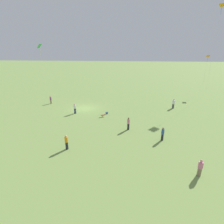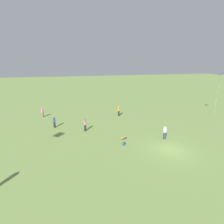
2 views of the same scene
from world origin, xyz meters
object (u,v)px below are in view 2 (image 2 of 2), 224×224
(person_1, at_px, (119,111))
(picnic_bag_0, at_px, (124,144))
(person_6, at_px, (54,122))
(dog_0, at_px, (123,138))
(person_4, at_px, (42,113))
(kite_0, at_px, (220,75))
(person_5, at_px, (165,133))
(person_3, at_px, (85,125))

(person_1, relative_size, picnic_bag_0, 4.31)
(person_6, relative_size, dog_0, 2.26)
(person_4, xyz_separation_m, picnic_bag_0, (-15.00, -10.32, -0.66))
(kite_0, bearing_deg, person_1, -12.12)
(person_4, relative_size, person_5, 0.95)
(person_1, height_order, picnic_bag_0, person_1)
(person_1, bearing_deg, picnic_bag_0, 160.57)
(picnic_bag_0, bearing_deg, kite_0, -72.65)
(person_3, bearing_deg, kite_0, 86.54)
(person_1, relative_size, person_3, 0.97)
(person_3, relative_size, person_4, 1.09)
(kite_0, distance_m, dog_0, 21.45)
(person_6, xyz_separation_m, picnic_bag_0, (-8.64, -8.10, -0.73))
(person_3, xyz_separation_m, dog_0, (-4.55, -4.25, -0.61))
(kite_0, relative_size, dog_0, 10.09)
(dog_0, bearing_deg, person_1, -46.73)
(person_1, bearing_deg, person_3, 125.50)
(person_3, relative_size, kite_0, 0.23)
(person_3, height_order, person_5, person_3)
(person_3, bearing_deg, person_4, -148.58)
(person_5, height_order, person_6, person_5)
(person_4, height_order, picnic_bag_0, person_4)
(person_4, bearing_deg, person_1, 82.37)
(dog_0, bearing_deg, person_6, 18.42)
(person_4, height_order, kite_0, kite_0)
(person_3, bearing_deg, dog_0, 38.79)
(person_4, bearing_deg, kite_0, 79.91)
(person_3, xyz_separation_m, picnic_bag_0, (-5.92, -3.80, -0.76))
(person_1, distance_m, person_5, 11.78)
(person_3, height_order, person_4, person_3)
(person_1, bearing_deg, person_5, -171.99)
(person_1, relative_size, person_5, 1.00)
(person_5, relative_size, picnic_bag_0, 4.30)
(person_5, bearing_deg, dog_0, 12.27)
(person_4, distance_m, person_6, 6.74)
(person_1, xyz_separation_m, kite_0, (-5.44, -16.74, 6.63))
(person_3, bearing_deg, person_5, 54.49)
(person_1, xyz_separation_m, person_4, (3.29, 13.64, -0.07))
(person_5, xyz_separation_m, kite_0, (6.10, -14.37, 6.65))
(person_5, height_order, kite_0, kite_0)
(person_4, height_order, dog_0, person_4)
(picnic_bag_0, bearing_deg, person_4, 34.54)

